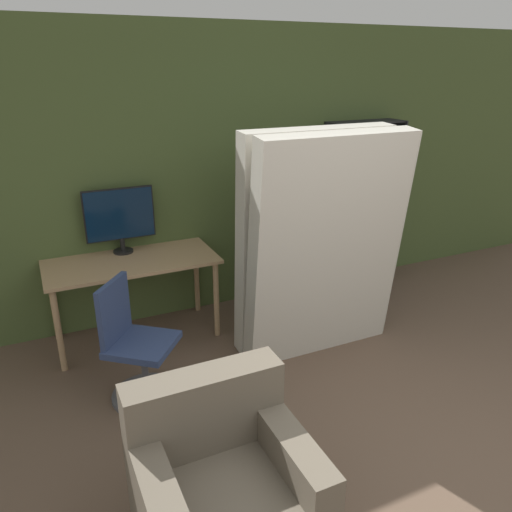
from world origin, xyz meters
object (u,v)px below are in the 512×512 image
at_px(armchair, 222,486).
at_px(mattress_far, 312,240).
at_px(office_chair, 136,353).
at_px(monitor, 120,216).
at_px(bookshelf, 350,206).
at_px(mattress_near, 328,250).

bearing_deg(armchair, mattress_far, 47.29).
xyz_separation_m(office_chair, mattress_far, (1.58, 0.19, 0.57)).
bearing_deg(office_chair, monitor, 81.94).
relative_size(mattress_far, armchair, 2.22).
height_order(office_chair, mattress_far, mattress_far).
distance_m(monitor, mattress_far, 1.69).
bearing_deg(bookshelf, armchair, -135.00).
bearing_deg(mattress_near, monitor, 140.94).
bearing_deg(monitor, bookshelf, -0.30).
distance_m(office_chair, armchair, 1.38).
relative_size(monitor, mattress_far, 0.32).
bearing_deg(armchair, mattress_near, 42.42).
bearing_deg(monitor, mattress_far, -32.59).
xyz_separation_m(monitor, mattress_far, (1.42, -0.91, -0.14)).
bearing_deg(office_chair, mattress_far, 6.95).
bearing_deg(mattress_far, armchair, -132.71).
distance_m(mattress_far, armchair, 2.22).
relative_size(office_chair, mattress_far, 0.49).
height_order(monitor, office_chair, monitor).
xyz_separation_m(monitor, office_chair, (-0.16, -1.10, -0.72)).
xyz_separation_m(mattress_near, armchair, (-1.44, -1.32, -0.62)).
bearing_deg(armchair, office_chair, 95.67).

